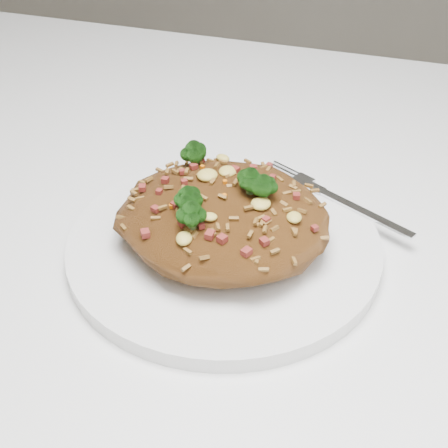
{
  "coord_description": "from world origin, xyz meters",
  "views": [
    {
      "loc": [
        0.07,
        -0.46,
        1.09
      ],
      "look_at": [
        -0.05,
        -0.07,
        0.78
      ],
      "focal_mm": 50.0,
      "sensor_mm": 36.0,
      "label": 1
    }
  ],
  "objects_px": {
    "dining_table": "(292,289)",
    "fork": "(342,202)",
    "plate": "(224,245)",
    "fried_rice": "(224,209)"
  },
  "relations": [
    {
      "from": "fried_rice",
      "to": "fork",
      "type": "bearing_deg",
      "value": 42.9
    },
    {
      "from": "dining_table",
      "to": "plate",
      "type": "xyz_separation_m",
      "value": [
        -0.05,
        -0.07,
        0.1
      ]
    },
    {
      "from": "plate",
      "to": "fork",
      "type": "xyz_separation_m",
      "value": [
        0.09,
        0.08,
        0.01
      ]
    },
    {
      "from": "dining_table",
      "to": "plate",
      "type": "relative_size",
      "value": 4.56
    },
    {
      "from": "plate",
      "to": "fork",
      "type": "height_order",
      "value": "fork"
    },
    {
      "from": "fried_rice",
      "to": "fork",
      "type": "distance_m",
      "value": 0.12
    },
    {
      "from": "dining_table",
      "to": "fork",
      "type": "bearing_deg",
      "value": 21.43
    },
    {
      "from": "dining_table",
      "to": "plate",
      "type": "bearing_deg",
      "value": -127.2
    },
    {
      "from": "dining_table",
      "to": "fork",
      "type": "height_order",
      "value": "fork"
    },
    {
      "from": "dining_table",
      "to": "fork",
      "type": "xyz_separation_m",
      "value": [
        0.04,
        0.01,
        0.11
      ]
    }
  ]
}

